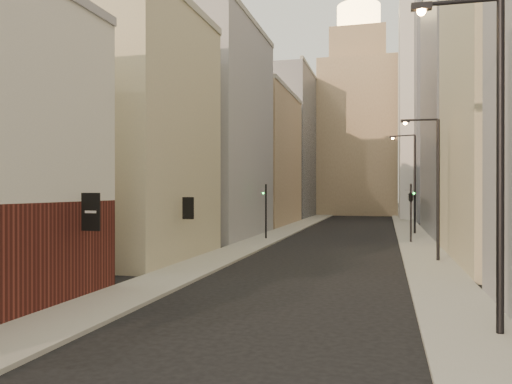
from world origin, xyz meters
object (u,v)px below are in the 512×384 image
object	(u,v)px
streetlamp_mid	(434,180)
streetlamp_far	(412,177)
traffic_light_right	(411,197)
traffic_light_left	(266,201)
clock_tower	(358,120)
white_tower	(426,99)
streetlamp_near	(491,143)

from	to	relation	value
streetlamp_mid	streetlamp_far	size ratio (longest dim) A/B	0.88
streetlamp_far	traffic_light_right	bearing A→B (deg)	-76.61
streetlamp_far	traffic_light_left	xyz separation A→B (m)	(-12.97, -8.84, -2.25)
streetlamp_mid	traffic_light_left	world-z (taller)	streetlamp_mid
clock_tower	white_tower	bearing A→B (deg)	-51.84
streetlamp_mid	traffic_light_left	bearing A→B (deg)	135.34
streetlamp_far	streetlamp_near	bearing A→B (deg)	-72.35
white_tower	traffic_light_right	bearing A→B (deg)	-96.07
traffic_light_left	traffic_light_right	bearing A→B (deg)	178.34
white_tower	traffic_light_right	xyz separation A→B (m)	(-4.01, -37.77, -14.75)
streetlamp_near	streetlamp_mid	world-z (taller)	streetlamp_near
streetlamp_near	streetlamp_far	xyz separation A→B (m)	(-0.50, 35.99, -0.12)
streetlamp_mid	streetlamp_far	xyz separation A→B (m)	(-0.32, 19.90, 0.68)
clock_tower	streetlamp_near	world-z (taller)	clock_tower
clock_tower	traffic_light_right	distance (m)	54.02
clock_tower	streetlamp_mid	size ratio (longest dim) A/B	5.07
white_tower	clock_tower	bearing A→B (deg)	128.16
clock_tower	traffic_light_left	bearing A→B (deg)	-96.00
white_tower	streetlamp_near	bearing A→B (deg)	-92.63
traffic_light_left	traffic_light_right	distance (m)	12.45
streetlamp_near	traffic_light_right	bearing A→B (deg)	90.44
streetlamp_mid	traffic_light_left	distance (m)	17.36
clock_tower	streetlamp_mid	bearing A→B (deg)	-82.90
clock_tower	traffic_light_left	world-z (taller)	clock_tower
white_tower	streetlamp_near	size ratio (longest dim) A/B	4.04
streetlamp_mid	traffic_light_right	xyz separation A→B (m)	(-0.85, 11.18, -1.20)
streetlamp_near	streetlamp_far	bearing A→B (deg)	89.08
streetlamp_far	traffic_light_left	bearing A→B (deg)	-128.86
streetlamp_near	streetlamp_far	world-z (taller)	streetlamp_near
traffic_light_right	traffic_light_left	bearing A→B (deg)	-21.68
streetlamp_far	white_tower	bearing A→B (deg)	100.02
white_tower	streetlamp_near	world-z (taller)	white_tower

